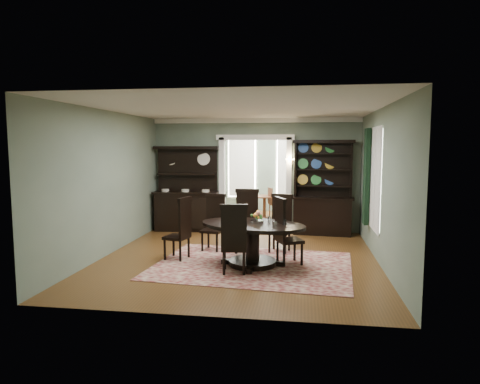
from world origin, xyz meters
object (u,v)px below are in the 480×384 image
Objects in this scene: dining_table at (253,236)px; welsh_dresser at (323,200)px; sideboard at (186,201)px; parlor_table at (264,204)px.

welsh_dresser is (1.44, 3.20, 0.31)m from dining_table.
welsh_dresser is at bearing -4.66° from sideboard.
sideboard is 0.93× the size of welsh_dresser.
sideboard is (-2.18, 3.20, 0.23)m from dining_table.
dining_table is 3.88m from sideboard.
welsh_dresser is 3.14× the size of parlor_table.
dining_table is at bearing -108.93° from welsh_dresser.
welsh_dresser is at bearing 82.78° from dining_table.
welsh_dresser is at bearing -51.91° from parlor_table.
parlor_table is at bearing 133.38° from welsh_dresser.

